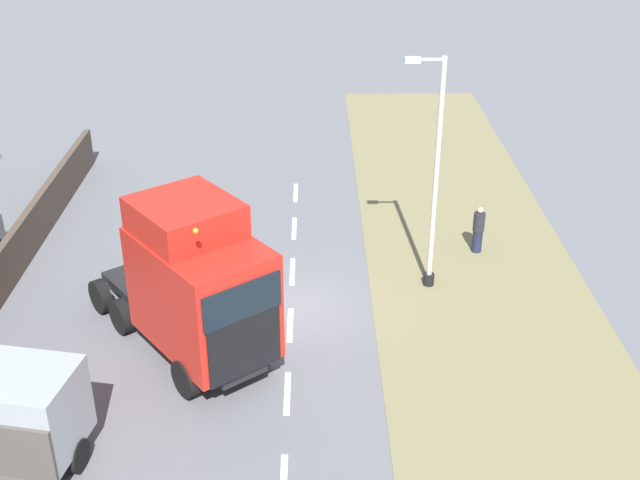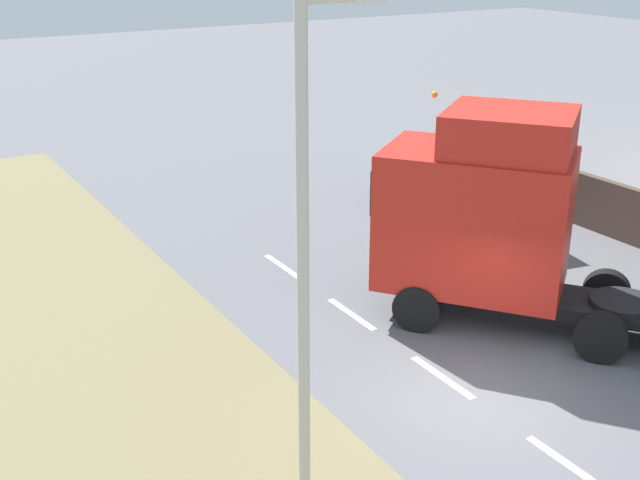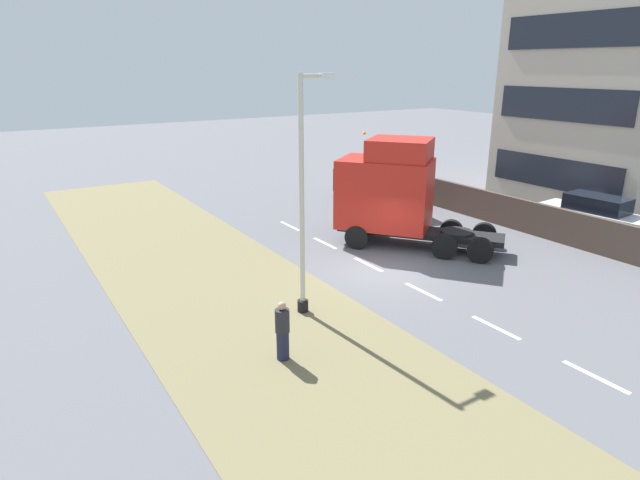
% 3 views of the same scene
% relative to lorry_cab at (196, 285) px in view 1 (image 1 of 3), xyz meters
% --- Properties ---
extents(ground_plane, '(120.00, 120.00, 0.00)m').
position_rel_lorry_cab_xyz_m(ground_plane, '(-2.41, -2.51, -2.35)').
color(ground_plane, slate).
rests_on(ground_plane, ground).
extents(grass_verge, '(7.00, 44.00, 0.01)m').
position_rel_lorry_cab_xyz_m(grass_verge, '(-8.41, -2.51, -2.34)').
color(grass_verge, olive).
rests_on(grass_verge, ground).
extents(lane_markings, '(0.16, 17.80, 0.00)m').
position_rel_lorry_cab_xyz_m(lane_markings, '(-2.41, -3.21, -2.35)').
color(lane_markings, white).
rests_on(lane_markings, ground).
extents(lorry_cab, '(6.13, 6.89, 4.81)m').
position_rel_lorry_cab_xyz_m(lorry_cab, '(0.00, 0.00, 0.00)').
color(lorry_cab, black).
rests_on(lorry_cab, ground).
extents(flatbed_truck, '(3.24, 5.85, 2.54)m').
position_rel_lorry_cab_xyz_m(flatbed_truck, '(3.41, 4.58, -1.00)').
color(flatbed_truck, '#999EA3').
rests_on(flatbed_truck, ground).
extents(lamp_post, '(1.30, 0.35, 7.42)m').
position_rel_lorry_cab_xyz_m(lamp_post, '(-6.74, -3.91, 1.05)').
color(lamp_post, black).
rests_on(lamp_post, ground).
extents(pedestrian, '(0.39, 0.39, 1.70)m').
position_rel_lorry_cab_xyz_m(pedestrian, '(-8.76, -6.15, -1.52)').
color(pedestrian, '#1E233D').
rests_on(pedestrian, ground).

